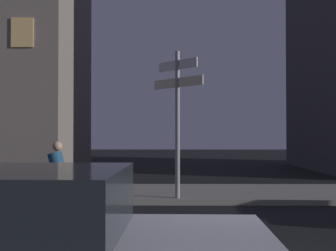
# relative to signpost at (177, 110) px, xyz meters

# --- Properties ---
(sidewalk_kerb) EXTENTS (40.00, 3.22, 0.14)m
(sidewalk_kerb) POSITION_rel_signpost_xyz_m (0.83, 1.30, -2.31)
(sidewalk_kerb) COLOR gray
(sidewalk_kerb) RESTS_ON ground_plane
(signpost) EXTENTS (1.24, 1.24, 3.75)m
(signpost) POSITION_rel_signpost_xyz_m (0.00, 0.00, 0.00)
(signpost) COLOR gray
(signpost) RESTS_ON sidewalk_kerb
(cyclist) EXTENTS (1.82, 0.32, 1.61)m
(cyclist) POSITION_rel_signpost_xyz_m (-2.79, -1.23, -1.64)
(cyclist) COLOR black
(cyclist) RESTS_ON ground_plane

